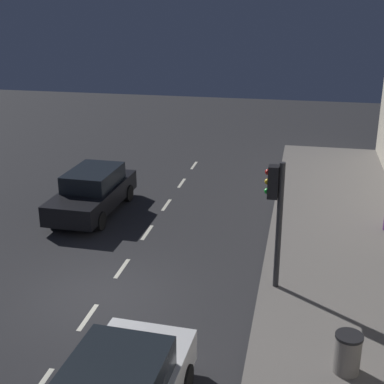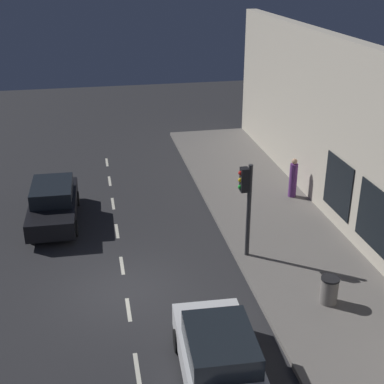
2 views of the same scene
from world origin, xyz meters
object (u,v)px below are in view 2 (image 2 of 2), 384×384
pedestrian_0 (293,179)px  trash_bin (329,290)px  traffic_light (246,196)px  parked_car_2 (53,203)px  parked_car_0 (219,357)px

pedestrian_0 → trash_bin: 7.95m
traffic_light → pedestrian_0: (3.53, 4.49, -1.48)m
parked_car_2 → trash_bin: size_ratio=5.26×
traffic_light → pedestrian_0: traffic_light is taller
traffic_light → parked_car_0: (-2.32, -5.69, -1.67)m
parked_car_0 → trash_bin: parked_car_0 is taller
pedestrian_0 → trash_bin: size_ratio=2.03×
parked_car_0 → trash_bin: 4.75m
parked_car_2 → pedestrian_0: size_ratio=2.59×
parked_car_0 → pedestrian_0: size_ratio=2.37×
pedestrian_0 → parked_car_2: bearing=31.7°
parked_car_2 → pedestrian_0: 10.27m
traffic_light → pedestrian_0: size_ratio=1.94×
parked_car_2 → traffic_light: bearing=148.5°
trash_bin → parked_car_2: bearing=138.1°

